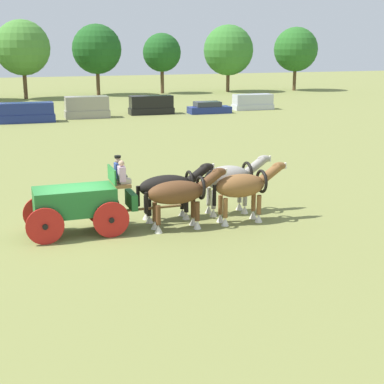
# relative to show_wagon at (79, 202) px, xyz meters

# --- Properties ---
(ground_plane) EXTENTS (220.00, 220.00, 0.00)m
(ground_plane) POSITION_rel_show_wagon_xyz_m (-0.17, 0.00, -1.21)
(ground_plane) COLOR olive
(show_wagon) EXTENTS (5.88, 1.88, 2.76)m
(show_wagon) POSITION_rel_show_wagon_xyz_m (0.00, 0.00, 0.00)
(show_wagon) COLOR #236B2D
(show_wagon) RESTS_ON ground
(draft_horse_rear_near) EXTENTS (3.22, 0.96, 2.16)m
(draft_horse_rear_near) POSITION_rel_show_wagon_xyz_m (3.63, 0.56, 0.09)
(draft_horse_rear_near) COLOR black
(draft_horse_rear_near) RESTS_ON ground
(draft_horse_rear_off) EXTENTS (3.23, 0.95, 2.23)m
(draft_horse_rear_off) POSITION_rel_show_wagon_xyz_m (3.60, -0.74, 0.15)
(draft_horse_rear_off) COLOR brown
(draft_horse_rear_off) RESTS_ON ground
(draft_horse_lead_near) EXTENTS (3.04, 1.04, 2.32)m
(draft_horse_lead_near) POSITION_rel_show_wagon_xyz_m (6.22, 0.50, 0.23)
(draft_horse_lead_near) COLOR #9E998E
(draft_horse_lead_near) RESTS_ON ground
(draft_horse_lead_off) EXTENTS (3.09, 0.97, 2.28)m
(draft_horse_lead_off) POSITION_rel_show_wagon_xyz_m (6.20, -0.80, 0.19)
(draft_horse_lead_off) COLOR brown
(draft_horse_lead_off) RESTS_ON ground
(parked_vehicle_c) EXTENTS (4.99, 2.08, 1.76)m
(parked_vehicle_c) POSITION_rel_show_wagon_xyz_m (0.88, 32.88, -0.36)
(parked_vehicle_c) COLOR navy
(parked_vehicle_c) RESTS_ON ground
(parked_vehicle_d) EXTENTS (4.28, 2.00, 2.04)m
(parked_vehicle_d) POSITION_rel_show_wagon_xyz_m (6.53, 34.17, -0.22)
(parked_vehicle_d) COLOR gray
(parked_vehicle_d) RESTS_ON ground
(parked_vehicle_e) EXTENTS (4.50, 1.94, 1.85)m
(parked_vehicle_e) POSITION_rel_show_wagon_xyz_m (13.13, 34.97, -0.32)
(parked_vehicle_e) COLOR black
(parked_vehicle_e) RESTS_ON ground
(parked_vehicle_f) EXTENTS (4.39, 1.98, 1.19)m
(parked_vehicle_f) POSITION_rel_show_wagon_xyz_m (18.82, 33.66, -0.70)
(parked_vehicle_f) COLOR navy
(parked_vehicle_f) RESTS_ON ground
(parked_vehicle_g) EXTENTS (4.42, 1.96, 1.64)m
(parked_vehicle_g) POSITION_rel_show_wagon_xyz_m (24.56, 35.20, -0.42)
(parked_vehicle_g) COLOR silver
(parked_vehicle_g) RESTS_ON ground
(tree_d) EXTENTS (6.94, 6.94, 9.90)m
(tree_d) POSITION_rel_show_wagon_xyz_m (2.77, 56.72, 5.20)
(tree_d) COLOR brown
(tree_d) RESTS_ON ground
(tree_e) EXTENTS (6.72, 6.72, 9.58)m
(tree_e) POSITION_rel_show_wagon_xyz_m (12.72, 59.26, 4.99)
(tree_e) COLOR brown
(tree_e) RESTS_ON ground
(tree_f) EXTENTS (5.41, 5.41, 8.43)m
(tree_f) POSITION_rel_show_wagon_xyz_m (21.96, 59.03, 4.49)
(tree_f) COLOR brown
(tree_f) RESTS_ON ground
(tree_g) EXTENTS (7.29, 7.29, 9.67)m
(tree_g) POSITION_rel_show_wagon_xyz_m (31.93, 58.25, 4.80)
(tree_g) COLOR brown
(tree_g) RESTS_ON ground
(tree_h) EXTENTS (6.59, 6.59, 9.42)m
(tree_h) POSITION_rel_show_wagon_xyz_m (42.56, 57.10, 4.90)
(tree_h) COLOR brown
(tree_h) RESTS_ON ground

